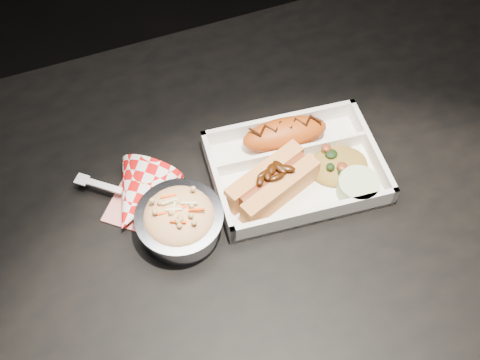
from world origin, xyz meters
name	(u,v)px	position (x,y,z in m)	size (l,w,h in m)	color
dining_table	(271,234)	(0.00, 0.00, 0.66)	(1.20, 0.80, 0.75)	black
food_tray	(295,170)	(0.05, 0.04, 0.76)	(0.27, 0.20, 0.04)	white
fried_pastry	(285,134)	(0.06, 0.09, 0.78)	(0.13, 0.05, 0.05)	#B84A12
hotdog	(272,182)	(0.00, 0.02, 0.78)	(0.15, 0.10, 0.06)	#D58948
fried_rice_mound	(339,162)	(0.11, 0.02, 0.77)	(0.09, 0.07, 0.03)	olive
cupcake_liner	(358,188)	(0.12, -0.03, 0.77)	(0.06, 0.06, 0.03)	#B9D19E
foil_coleslaw_cup	(180,220)	(-0.14, 0.00, 0.78)	(0.12, 0.12, 0.07)	silver
napkin_fork	(138,198)	(-0.18, 0.07, 0.77)	(0.16, 0.15, 0.10)	red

